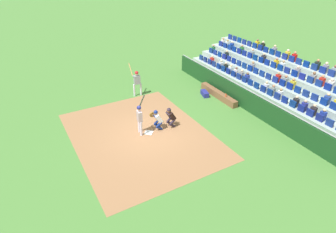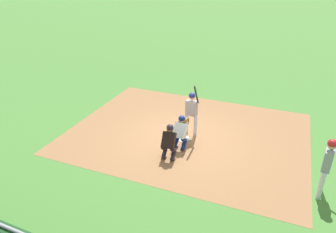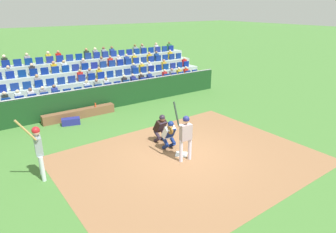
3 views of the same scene
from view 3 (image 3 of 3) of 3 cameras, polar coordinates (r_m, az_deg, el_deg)
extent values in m
plane|color=#437533|center=(11.54, 2.55, -7.28)|extent=(160.00, 160.00, 0.00)
cube|color=#8E6341|center=(11.19, 4.12, -8.23)|extent=(9.21, 7.26, 0.01)
cube|color=white|center=(11.53, 2.55, -7.21)|extent=(0.62, 0.62, 0.02)
cylinder|color=silver|center=(11.05, 4.18, -6.22)|extent=(0.14, 0.14, 0.83)
cylinder|color=silver|center=(10.87, 2.51, -6.65)|extent=(0.14, 0.14, 0.83)
cube|color=#A28F96|center=(10.66, 3.43, -3.02)|extent=(0.45, 0.27, 0.59)
sphere|color=tan|center=(10.49, 3.48, -0.80)|extent=(0.22, 0.22, 0.22)
sphere|color=navy|center=(10.47, 3.49, -0.50)|extent=(0.24, 0.24, 0.24)
cylinder|color=#A28F96|center=(10.54, 3.15, -1.63)|extent=(0.46, 0.19, 0.14)
cylinder|color=#A28F96|center=(10.46, 2.36, -1.80)|extent=(0.18, 0.16, 0.13)
cylinder|color=black|center=(10.46, 1.58, 0.60)|extent=(0.12, 0.42, 0.79)
sphere|color=black|center=(10.45, 2.05, -1.67)|extent=(0.06, 0.06, 0.06)
cylinder|color=navy|center=(11.95, 0.82, -5.42)|extent=(0.16, 0.39, 0.34)
cylinder|color=navy|center=(11.86, 0.83, -4.46)|extent=(0.16, 0.39, 0.33)
cylinder|color=navy|center=(11.80, -0.49, -5.78)|extent=(0.16, 0.39, 0.34)
cylinder|color=navy|center=(11.70, -0.49, -4.81)|extent=(0.16, 0.39, 0.33)
cube|color=silver|center=(11.64, 0.15, -3.08)|extent=(0.44, 0.51, 0.60)
cube|color=navy|center=(11.56, 0.44, -3.27)|extent=(0.39, 0.30, 0.42)
sphere|color=#A47958|center=(11.40, 0.53, -1.73)|extent=(0.22, 0.22, 0.22)
cube|color=black|center=(11.40, 0.53, -1.73)|extent=(0.20, 0.14, 0.19)
sphere|color=navy|center=(11.38, 0.53, -1.44)|extent=(0.24, 0.24, 0.24)
cylinder|color=brown|center=(11.25, 0.47, -2.67)|extent=(0.08, 0.30, 0.30)
cylinder|color=silver|center=(11.40, -0.13, -2.72)|extent=(0.14, 0.40, 0.22)
cylinder|color=#271D2B|center=(12.59, -0.91, -4.01)|extent=(0.18, 0.40, 0.34)
cylinder|color=#271D2B|center=(12.50, -0.91, -3.09)|extent=(0.17, 0.39, 0.33)
cylinder|color=#271D2B|center=(12.41, -2.05, -4.40)|extent=(0.18, 0.40, 0.34)
cylinder|color=#271D2B|center=(12.32, -2.06, -3.47)|extent=(0.17, 0.39, 0.33)
cube|color=black|center=(12.28, -1.53, -1.80)|extent=(0.46, 0.52, 0.60)
cube|color=#271D2B|center=(12.20, -1.20, -1.95)|extent=(0.40, 0.31, 0.42)
sphere|color=brown|center=(12.05, -1.13, -0.46)|extent=(0.22, 0.22, 0.22)
cube|color=black|center=(12.05, -1.13, -0.46)|extent=(0.21, 0.15, 0.19)
sphere|color=#271D2B|center=(12.03, -1.13, -0.19)|extent=(0.24, 0.24, 0.24)
cube|color=#163E1B|center=(16.73, -11.46, 3.63)|extent=(15.10, 0.24, 1.28)
cylinder|color=gray|center=(16.56, -11.63, 5.88)|extent=(15.10, 0.07, 0.07)
cube|color=brown|center=(15.77, -16.55, 0.53)|extent=(3.66, 0.40, 0.44)
cylinder|color=#DF4521|center=(15.89, -13.70, 2.17)|extent=(0.07, 0.07, 0.20)
cube|color=navy|center=(15.00, -18.08, -0.90)|extent=(0.90, 0.56, 0.32)
cylinder|color=silver|center=(10.96, -23.17, -8.11)|extent=(0.14, 0.14, 0.87)
cylinder|color=silver|center=(10.53, -22.86, -9.24)|extent=(0.14, 0.14, 0.87)
cube|color=gray|center=(10.42, -23.58, -5.08)|extent=(0.27, 0.45, 0.61)
sphere|color=tan|center=(10.25, -23.94, -2.76)|extent=(0.22, 0.22, 0.22)
sphere|color=red|center=(10.22, -23.99, -2.44)|extent=(0.25, 0.25, 0.25)
cylinder|color=gray|center=(10.26, -23.91, -3.74)|extent=(0.19, 0.47, 0.14)
cylinder|color=gray|center=(10.10, -23.81, -4.10)|extent=(0.16, 0.18, 0.13)
cylinder|color=tan|center=(9.85, -25.58, -2.42)|extent=(0.54, 0.10, 0.79)
sphere|color=black|center=(10.04, -23.94, -4.11)|extent=(0.06, 0.06, 0.06)
cube|color=#96A7A0|center=(18.81, -14.11, 4.01)|extent=(17.41, 1.01, 0.48)
cube|color=navy|center=(22.46, 5.09, 8.36)|extent=(0.44, 0.10, 0.42)
cube|color=navy|center=(22.07, 3.81, 8.18)|extent=(0.44, 0.10, 0.42)
cube|color=red|center=(22.25, 3.41, 8.43)|extent=(0.32, 0.22, 0.52)
sphere|color=tan|center=(22.18, 3.43, 9.34)|extent=(0.19, 0.19, 0.19)
cube|color=navy|center=(21.69, 2.50, 7.99)|extent=(0.44, 0.10, 0.42)
cube|color=gold|center=(21.87, 2.10, 8.24)|extent=(0.32, 0.22, 0.52)
sphere|color=beige|center=(21.80, 2.11, 9.16)|extent=(0.19, 0.19, 0.19)
cube|color=navy|center=(21.32, 1.14, 7.79)|extent=(0.44, 0.10, 0.42)
cube|color=gray|center=(21.51, 0.74, 8.04)|extent=(0.32, 0.22, 0.52)
sphere|color=#A1705F|center=(21.44, 0.75, 8.98)|extent=(0.19, 0.19, 0.19)
cube|color=navy|center=(20.97, -0.27, 7.58)|extent=(0.44, 0.10, 0.42)
cube|color=red|center=(21.16, -0.66, 7.83)|extent=(0.32, 0.22, 0.52)
sphere|color=beige|center=(21.08, -0.66, 8.79)|extent=(0.19, 0.19, 0.19)
cube|color=navy|center=(20.63, -1.72, 7.35)|extent=(0.44, 0.10, 0.42)
cube|color=navy|center=(20.30, -3.22, 7.11)|extent=(0.44, 0.10, 0.42)
cube|color=navy|center=(20.50, -3.59, 7.38)|extent=(0.32, 0.22, 0.52)
sphere|color=#D4AC85|center=(20.42, -3.61, 8.36)|extent=(0.19, 0.19, 0.19)
cube|color=navy|center=(19.99, -4.76, 6.86)|extent=(0.44, 0.10, 0.42)
cube|color=#2B262A|center=(20.19, -5.13, 7.13)|extent=(0.32, 0.22, 0.52)
sphere|color=#D0AA87|center=(20.11, -5.16, 8.13)|extent=(0.19, 0.19, 0.19)
cube|color=navy|center=(19.69, -6.35, 6.60)|extent=(0.44, 0.10, 0.42)
cube|color=navy|center=(19.89, -6.71, 6.88)|extent=(0.32, 0.22, 0.52)
sphere|color=tan|center=(19.81, -6.75, 7.89)|extent=(0.19, 0.19, 0.19)
cube|color=navy|center=(19.40, -7.99, 6.32)|extent=(0.44, 0.10, 0.42)
cube|color=#262529|center=(19.61, -8.33, 6.60)|extent=(0.32, 0.22, 0.52)
sphere|color=beige|center=(19.53, -8.39, 7.63)|extent=(0.19, 0.19, 0.19)
cube|color=navy|center=(19.14, -9.67, 6.03)|extent=(0.44, 0.10, 0.42)
cube|color=navy|center=(18.89, -11.39, 5.73)|extent=(0.44, 0.10, 0.42)
cube|color=silver|center=(19.10, -11.71, 6.02)|extent=(0.32, 0.22, 0.52)
sphere|color=tan|center=(19.02, -11.79, 7.07)|extent=(0.19, 0.19, 0.19)
cube|color=navy|center=(18.66, -13.16, 5.41)|extent=(0.44, 0.10, 0.42)
cube|color=gray|center=(18.88, -13.46, 5.71)|extent=(0.32, 0.22, 0.52)
sphere|color=#AA7151|center=(18.79, -13.55, 6.77)|extent=(0.19, 0.19, 0.19)
cube|color=navy|center=(18.45, -14.97, 5.08)|extent=(0.44, 0.10, 0.42)
cube|color=silver|center=(18.67, -15.26, 5.39)|extent=(0.32, 0.22, 0.52)
sphere|color=#C9B186|center=(18.58, -15.36, 6.46)|extent=(0.19, 0.19, 0.19)
cube|color=navy|center=(18.26, -16.81, 4.74)|extent=(0.44, 0.10, 0.42)
cube|color=navy|center=(18.08, -18.69, 4.39)|extent=(0.44, 0.10, 0.42)
cube|color=navy|center=(17.93, -20.61, 4.02)|extent=(0.44, 0.10, 0.42)
cube|color=#273795|center=(18.15, -20.84, 4.35)|extent=(0.32, 0.22, 0.52)
sphere|color=brown|center=(18.07, -20.98, 5.44)|extent=(0.19, 0.19, 0.19)
cube|color=navy|center=(17.80, -22.55, 3.65)|extent=(0.44, 0.10, 0.42)
cube|color=gray|center=(18.02, -22.76, 3.98)|extent=(0.32, 0.22, 0.52)
sphere|color=beige|center=(17.94, -22.91, 5.08)|extent=(0.19, 0.19, 0.19)
cube|color=navy|center=(17.69, -24.52, 3.26)|extent=(0.44, 0.10, 0.42)
cube|color=silver|center=(17.92, -24.70, 3.60)|extent=(0.32, 0.22, 0.52)
sphere|color=brown|center=(17.83, -24.87, 4.71)|extent=(0.19, 0.19, 0.19)
cube|color=navy|center=(17.60, -26.51, 2.87)|extent=(0.44, 0.10, 0.42)
cube|color=silver|center=(17.83, -26.67, 3.21)|extent=(0.32, 0.22, 0.52)
sphere|color=beige|center=(17.74, -26.85, 4.32)|extent=(0.19, 0.19, 0.19)
cube|color=navy|center=(17.54, -28.51, 2.47)|extent=(0.44, 0.10, 0.42)
cube|color=black|center=(17.76, -28.65, 2.82)|extent=(0.32, 0.22, 0.52)
sphere|color=beige|center=(17.67, -28.84, 3.93)|extent=(0.19, 0.19, 0.19)
cube|color=#96A7A0|center=(19.66, -15.25, 5.35)|extent=(17.41, 1.01, 0.97)
cube|color=navy|center=(23.13, 3.51, 9.98)|extent=(0.44, 0.10, 0.42)
cube|color=red|center=(23.32, 3.12, 10.20)|extent=(0.32, 0.22, 0.52)
sphere|color=beige|center=(23.26, 3.14, 11.07)|extent=(0.19, 0.19, 0.19)
cube|color=navy|center=(22.75, 2.24, 9.83)|extent=(0.44, 0.10, 0.42)
cube|color=navy|center=(22.39, 0.93, 9.67)|extent=(0.44, 0.10, 0.42)
cube|color=navy|center=(22.03, -0.41, 9.49)|extent=(0.44, 0.10, 0.42)
cube|color=gold|center=(22.23, -0.79, 9.72)|extent=(0.32, 0.22, 0.52)
sphere|color=#B17756|center=(22.16, -0.79, 10.63)|extent=(0.19, 0.19, 0.19)
cube|color=navy|center=(21.69, -1.80, 9.31)|extent=(0.44, 0.10, 0.42)
cube|color=navy|center=(21.36, -3.23, 9.11)|extent=(0.44, 0.10, 0.42)
cube|color=white|center=(21.56, -3.59, 9.35)|extent=(0.32, 0.22, 0.52)
sphere|color=beige|center=(21.49, -3.62, 10.29)|extent=(0.19, 0.19, 0.19)
cube|color=navy|center=(21.04, -4.71, 8.90)|extent=(0.44, 0.10, 0.42)
cube|color=gold|center=(21.25, -5.06, 9.14)|extent=(0.32, 0.22, 0.52)
sphere|color=beige|center=(21.18, -5.09, 10.10)|extent=(0.19, 0.19, 0.19)
cube|color=navy|center=(20.74, -6.22, 8.68)|extent=(0.44, 0.10, 0.42)
cube|color=#274291|center=(20.95, -6.57, 8.93)|extent=(0.32, 0.22, 0.52)
sphere|color=#D0AF88|center=(20.88, -6.61, 9.89)|extent=(0.19, 0.19, 0.19)
cube|color=navy|center=(20.45, -7.78, 8.45)|extent=(0.44, 0.10, 0.42)
cube|color=navy|center=(20.18, -9.38, 8.20)|extent=(0.44, 0.10, 0.42)
cube|color=navy|center=(19.93, -11.02, 7.95)|extent=(0.44, 0.10, 0.42)
cube|color=navy|center=(19.69, -12.70, 7.67)|extent=(0.44, 0.10, 0.42)
cube|color=gold|center=(19.90, -12.99, 7.93)|extent=(0.32, 0.22, 0.52)
sphere|color=#AD7D52|center=(19.83, -13.08, 8.95)|extent=(0.19, 0.19, 0.19)
cube|color=navy|center=(19.47, -14.42, 7.39)|extent=(0.44, 0.10, 0.42)
cube|color=gray|center=(19.69, -14.70, 7.65)|extent=(0.32, 0.22, 0.52)
sphere|color=#B07753|center=(19.61, -14.79, 8.68)|extent=(0.19, 0.19, 0.19)
cube|color=navy|center=(19.26, -16.17, 7.09)|extent=(0.44, 0.10, 0.42)
cube|color=red|center=(19.49, -16.43, 7.36)|extent=(0.32, 0.22, 0.52)
sphere|color=#A58358|center=(19.41, -16.54, 8.39)|extent=(0.19, 0.19, 0.19)
cube|color=navy|center=(19.08, -17.95, 6.78)|extent=(0.44, 0.10, 0.42)
cube|color=navy|center=(18.91, -19.77, 6.45)|extent=(0.44, 0.10, 0.42)
cube|color=navy|center=(18.77, -21.61, 6.12)|extent=(0.44, 0.10, 0.42)
cube|color=navy|center=(18.64, -23.48, 5.77)|extent=(0.44, 0.10, 0.42)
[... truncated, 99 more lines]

